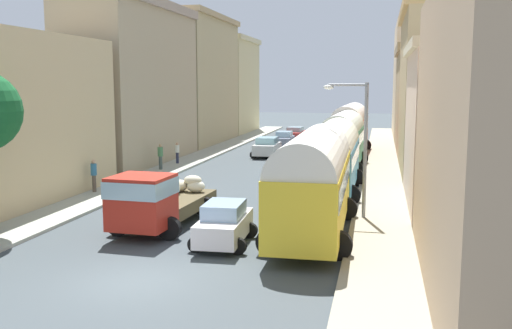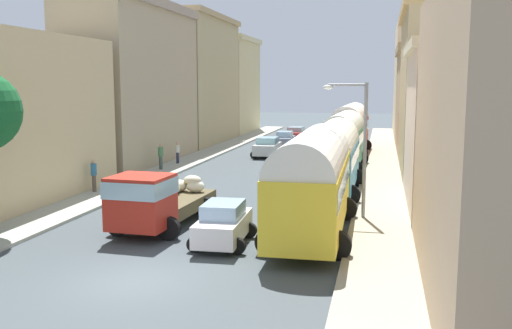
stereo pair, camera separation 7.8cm
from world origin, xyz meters
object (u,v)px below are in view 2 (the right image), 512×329
cargo_truck_0 (156,199)px  pedestrian_2 (161,156)px  parked_bus_0 (313,179)px  pedestrian_0 (94,174)px  parked_bus_3 (351,127)px  car_4 (314,149)px  pedestrian_1 (178,152)px  car_0 (267,147)px  streetlamp_near (358,138)px  parked_bus_1 (332,155)px  car_1 (285,139)px  car_3 (223,224)px  car_5 (324,135)px  parked_bus_2 (343,138)px  car_2 (296,133)px

cargo_truck_0 → pedestrian_2: size_ratio=3.58×
parked_bus_0 → pedestrian_0: 14.07m
cargo_truck_0 → parked_bus_3: bearing=77.1°
car_4 → pedestrian_1: size_ratio=2.30×
car_0 → streetlamp_near: size_ratio=0.64×
parked_bus_0 → pedestrian_2: (-12.18, 14.64, -1.20)m
cargo_truck_0 → car_0: (-0.21, 24.47, -0.48)m
parked_bus_1 → car_0: (-6.55, 14.89, -1.33)m
car_0 → car_1: (0.16, 7.62, -0.06)m
car_3 → streetlamp_near: streetlamp_near is taller
car_4 → car_5: 12.47m
parked_bus_2 → pedestrian_0: size_ratio=4.78×
car_2 → pedestrian_1: (-5.74, -20.74, 0.26)m
parked_bus_0 → car_0: bearing=105.3°
parked_bus_0 → cargo_truck_0: (-6.34, -0.58, -0.98)m
car_3 → car_1: bearing=95.7°
car_4 → pedestrian_2: size_ratio=2.06×
car_1 → pedestrian_2: 17.84m
car_1 → pedestrian_1: pedestrian_1 is taller
streetlamp_near → cargo_truck_0: bearing=-155.4°
parked_bus_2 → car_1: bearing=115.3°
car_1 → streetlamp_near: 29.69m
car_0 → car_4: bearing=-3.3°
pedestrian_0 → pedestrian_2: 8.57m
parked_bus_2 → streetlamp_near: size_ratio=1.51×
cargo_truck_0 → streetlamp_near: 9.06m
parked_bus_1 → streetlamp_near: bearing=-74.8°
car_4 → car_5: (-0.48, 12.47, 0.02)m
parked_bus_2 → car_1: size_ratio=2.40×
car_0 → pedestrian_2: 10.84m
parked_bus_0 → parked_bus_2: 18.00m
car_5 → pedestrian_2: bearing=-112.7°
pedestrian_1 → pedestrian_2: size_ratio=0.90×
parked_bus_3 → car_0: (-6.55, -3.11, -1.55)m
car_4 → pedestrian_1: (-9.41, -5.87, 0.23)m
parked_bus_0 → car_1: parked_bus_0 is taller
car_1 → car_0: bearing=-91.2°
parked_bus_3 → car_3: parked_bus_3 is taller
parked_bus_1 → parked_bus_3: 18.00m
parked_bus_2 → car_1: 15.02m
car_2 → car_1: bearing=-90.1°
parked_bus_2 → parked_bus_0: bearing=-90.0°
pedestrian_0 → car_3: bearing=-40.3°
car_5 → pedestrian_2: (-9.00, -21.50, 0.31)m
parked_bus_1 → car_4: 14.98m
car_1 → parked_bus_3: bearing=-35.2°
car_0 → car_4: car_0 is taller
car_4 → pedestrian_1: 11.09m
car_2 → streetlamp_near: 36.48m
pedestrian_0 → pedestrian_1: size_ratio=1.12×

